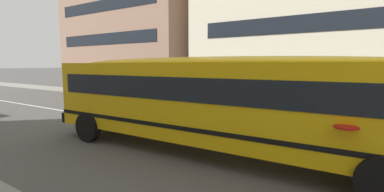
{
  "coord_description": "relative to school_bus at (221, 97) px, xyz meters",
  "views": [
    {
      "loc": [
        5.99,
        -8.65,
        2.65
      ],
      "look_at": [
        0.83,
        -0.84,
        1.54
      ],
      "focal_mm": 25.23,
      "sensor_mm": 36.0,
      "label": 1
    }
  ],
  "objects": [
    {
      "name": "ground_plane",
      "position": [
        -2.38,
        1.67,
        -1.71
      ],
      "size": [
        400.0,
        400.0,
        0.0
      ],
      "primitive_type": "plane",
      "color": "#54514F"
    },
    {
      "name": "parked_car_black_by_hydrant",
      "position": [
        -12.64,
        6.66,
        -0.86
      ],
      "size": [
        3.92,
        1.92,
        1.64
      ],
      "rotation": [
        0.0,
        0.0,
        -0.01
      ],
      "color": "black",
      "rests_on": "ground_plane"
    },
    {
      "name": "apartment_block_far_left",
      "position": [
        -18.31,
        17.71,
        4.94
      ],
      "size": [
        15.74,
        13.84,
        13.3
      ],
      "color": "#93705B",
      "rests_on": "ground_plane"
    },
    {
      "name": "lane_centreline",
      "position": [
        -2.38,
        1.67,
        -1.7
      ],
      "size": [
        110.0,
        0.16,
        0.01
      ],
      "primitive_type": "cube",
      "color": "silver",
      "rests_on": "ground_plane"
    },
    {
      "name": "sidewalk_far",
      "position": [
        -2.38,
        9.32,
        -1.7
      ],
      "size": [
        120.0,
        3.0,
        0.01
      ],
      "primitive_type": "cube",
      "color": "gray",
      "rests_on": "ground_plane"
    },
    {
      "name": "school_bus",
      "position": [
        0.0,
        0.0,
        0.0
      ],
      "size": [
        12.91,
        3.07,
        2.87
      ],
      "rotation": [
        0.0,
        0.0,
        0.03
      ],
      "color": "yellow",
      "rests_on": "ground_plane"
    }
  ]
}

